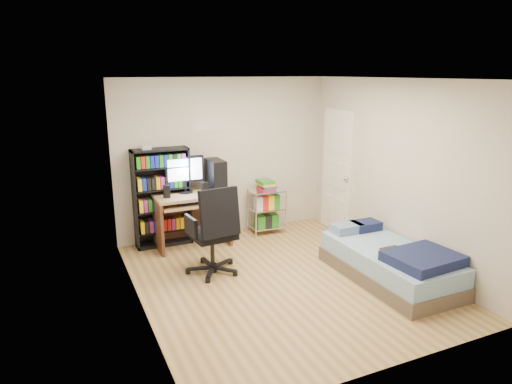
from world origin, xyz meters
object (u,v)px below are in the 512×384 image
computer_desk (197,197)px  office_chair (214,246)px  media_shelf (162,196)px  bed (390,262)px

computer_desk → office_chair: (-0.14, -1.14, -0.36)m
media_shelf → computer_desk: 0.53m
computer_desk → bed: bearing=-50.7°
computer_desk → office_chair: 1.20m
computer_desk → bed: 2.95m
bed → computer_desk: bearing=129.3°
computer_desk → bed: computer_desk is taller
media_shelf → computer_desk: size_ratio=1.14×
media_shelf → office_chair: size_ratio=1.30×
media_shelf → bed: size_ratio=0.84×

